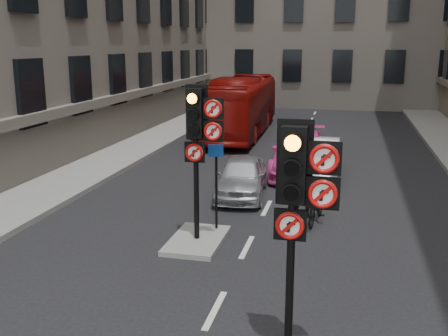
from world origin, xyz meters
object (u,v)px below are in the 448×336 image
at_px(car_pink, 301,153).
at_px(motorcyclist, 303,184).
at_px(signal_near, 299,191).
at_px(car_silver, 242,176).
at_px(car_white, 317,159).
at_px(bus_red, 240,106).
at_px(motorcycle, 317,203).
at_px(signal_far, 199,130).
at_px(info_sign, 216,175).

height_order(car_pink, motorcyclist, motorcyclist).
bearing_deg(signal_near, car_silver, 106.77).
xyz_separation_m(car_silver, motorcyclist, (1.99, -1.52, 0.29)).
bearing_deg(signal_near, car_white, 91.67).
bearing_deg(signal_near, bus_red, 103.97).
xyz_separation_m(car_silver, motorcycle, (2.39, -2.00, -0.08)).
height_order(signal_near, motorcycle, signal_near).
bearing_deg(car_pink, signal_near, -88.21).
bearing_deg(bus_red, motorcyclist, -72.72).
relative_size(motorcycle, motorcyclist, 0.98).
bearing_deg(bus_red, signal_near, -77.79).
height_order(car_white, motorcyclist, motorcyclist).
bearing_deg(motorcycle, motorcyclist, 138.51).
bearing_deg(signal_near, motorcyclist, 93.92).
relative_size(car_pink, motorcyclist, 2.77).
relative_size(signal_near, motorcycle, 2.04).
bearing_deg(motorcyclist, car_pink, -69.64).
bearing_deg(signal_far, bus_red, 98.03).
distance_m(car_white, motorcycle, 4.66).
bearing_deg(car_pink, car_white, -49.88).
relative_size(signal_far, car_white, 0.87).
distance_m(signal_far, info_sign, 1.43).
bearing_deg(info_sign, motorcycle, 14.58).
xyz_separation_m(signal_near, motorcycle, (-0.05, 6.11, -2.06)).
bearing_deg(motorcyclist, bus_red, -56.43).
bearing_deg(car_pink, car_silver, -117.14).
bearing_deg(signal_far, motorcycle, 39.54).
relative_size(signal_far, motorcyclist, 2.00).
height_order(motorcyclist, info_sign, info_sign).
distance_m(bus_red, motorcycle, 13.65).
relative_size(signal_far, motorcycle, 2.04).
height_order(signal_far, info_sign, signal_far).
xyz_separation_m(car_silver, car_pink, (1.50, 3.33, 0.11)).
height_order(car_silver, bus_red, bus_red).
height_order(car_silver, info_sign, info_sign).
bearing_deg(info_sign, signal_far, -120.80).
relative_size(signal_near, info_sign, 1.68).
bearing_deg(car_silver, info_sign, -94.72).
distance_m(car_silver, car_white, 3.40).
relative_size(signal_near, signal_far, 1.00).
bearing_deg(car_pink, motorcyclist, -87.11).
relative_size(signal_near, bus_red, 0.34).
relative_size(bus_red, motorcycle, 5.94).
height_order(car_silver, motorcyclist, motorcyclist).
height_order(motorcycle, info_sign, info_sign).
bearing_deg(signal_far, signal_near, -56.98).
bearing_deg(car_silver, car_white, 45.80).
bearing_deg(signal_near, car_pink, 94.73).
relative_size(car_white, info_sign, 1.93).
distance_m(car_white, car_pink, 0.93).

